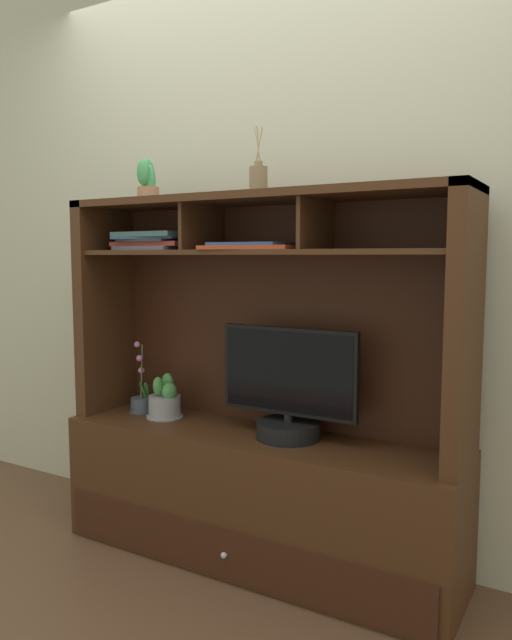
% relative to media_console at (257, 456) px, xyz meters
% --- Properties ---
extents(floor_plane, '(6.00, 6.00, 0.02)m').
position_rel_media_console_xyz_m(floor_plane, '(0.00, -0.01, -0.45)').
color(floor_plane, brown).
rests_on(floor_plane, ground).
extents(back_wall, '(6.00, 0.02, 2.80)m').
position_rel_media_console_xyz_m(back_wall, '(0.00, 0.25, 0.96)').
color(back_wall, beige).
rests_on(back_wall, ground).
extents(media_console, '(1.68, 0.48, 1.49)m').
position_rel_media_console_xyz_m(media_console, '(0.00, 0.00, 0.00)').
color(media_console, '#432614').
rests_on(media_console, ground).
extents(tv_monitor, '(0.58, 0.25, 0.44)m').
position_rel_media_console_xyz_m(tv_monitor, '(0.15, -0.01, 0.28)').
color(tv_monitor, black).
rests_on(tv_monitor, media_console).
extents(potted_orchid, '(0.12, 0.12, 0.33)m').
position_rel_media_console_xyz_m(potted_orchid, '(-0.62, 0.02, 0.15)').
color(potted_orchid, '#434A58').
rests_on(potted_orchid, media_console).
extents(potted_fern, '(0.16, 0.16, 0.19)m').
position_rel_media_console_xyz_m(potted_fern, '(-0.47, -0.01, 0.17)').
color(potted_fern, gray).
rests_on(potted_fern, media_console).
extents(magazine_stack_left, '(0.39, 0.25, 0.03)m').
position_rel_media_console_xyz_m(magazine_stack_left, '(0.01, -0.06, 0.86)').
color(magazine_stack_left, '#AA3F21').
rests_on(magazine_stack_left, media_console).
extents(magazine_stack_centre, '(0.39, 0.26, 0.08)m').
position_rel_media_console_xyz_m(magazine_stack_centre, '(-0.51, -0.00, 0.88)').
color(magazine_stack_centre, slate).
rests_on(magazine_stack_centre, media_console).
extents(diffuser_bottle, '(0.07, 0.07, 0.26)m').
position_rel_media_console_xyz_m(diffuser_bottle, '(-0.00, 0.01, 1.12)').
color(diffuser_bottle, '#826C4C').
rests_on(diffuser_bottle, media_console).
extents(potted_succulent, '(0.11, 0.11, 0.18)m').
position_rel_media_console_xyz_m(potted_succulent, '(-0.55, -0.01, 1.14)').
color(potted_succulent, '#AD7853').
rests_on(potted_succulent, media_console).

